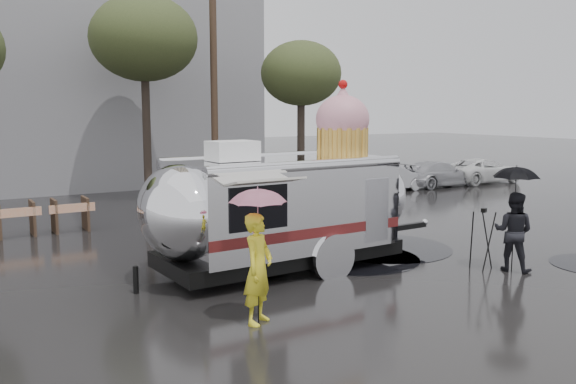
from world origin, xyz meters
TOP-DOWN VIEW (x-y plane):
  - ground at (0.00, 0.00)m, footprint 120.00×120.00m
  - puddles at (2.46, 2.47)m, footprint 9.54×9.23m
  - grey_building at (-4.00, 24.00)m, footprint 22.00×12.00m
  - utility_pole at (2.50, 14.00)m, footprint 1.60×0.28m
  - tree_mid at (0.00, 15.00)m, footprint 4.20×4.20m
  - tree_right at (6.00, 13.00)m, footprint 3.36×3.36m
  - barricade_row at (-5.55, 9.96)m, footprint 4.30×0.80m
  - parked_cars at (11.78, 12.00)m, footprint 13.20×1.90m
  - airstream_trailer at (-0.73, 3.01)m, footprint 8.20×3.32m
  - person_left at (-2.95, 0.13)m, footprint 0.82×0.78m
  - umbrella_pink at (-2.95, 0.13)m, footprint 1.19×1.19m
  - person_right at (3.60, 0.17)m, footprint 0.82×0.99m
  - umbrella_black at (3.60, 0.17)m, footprint 1.26×1.26m
  - tripod at (3.12, 0.62)m, footprint 0.58×0.56m

SIDE VIEW (x-z plane):
  - ground at x=0.00m, z-range 0.00..0.00m
  - puddles at x=2.46m, z-range 0.00..0.01m
  - barricade_row at x=-5.55m, z-range 0.02..1.02m
  - parked_cars at x=11.78m, z-range -0.03..1.47m
  - tripod at x=3.12m, z-range 0.11..1.53m
  - person_right at x=3.60m, z-range 0.00..1.80m
  - person_left at x=-2.95m, z-range 0.00..1.91m
  - airstream_trailer at x=-0.73m, z-range -0.66..3.75m
  - umbrella_pink at x=-2.95m, z-range 0.77..3.14m
  - umbrella_black at x=3.60m, z-range 0.77..3.18m
  - utility_pole at x=2.50m, z-range 0.12..9.12m
  - tree_right at x=6.00m, z-range 1.85..8.27m
  - tree_mid at x=0.00m, z-range 2.33..10.35m
  - grey_building at x=-4.00m, z-range 0.00..13.00m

